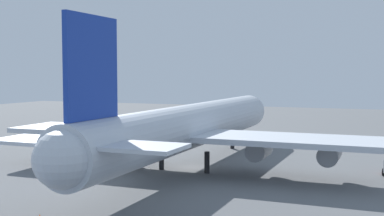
{
  "coord_description": "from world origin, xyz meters",
  "views": [
    {
      "loc": [
        -64.34,
        -26.08,
        13.24
      ],
      "look_at": [
        0.0,
        0.0,
        8.37
      ],
      "focal_mm": 46.84,
      "sensor_mm": 36.0,
      "label": 1
    }
  ],
  "objects": [
    {
      "name": "ground_plane",
      "position": [
        0.0,
        0.0,
        0.0
      ],
      "size": [
        257.42,
        257.42,
        0.0
      ],
      "primitive_type": "plane",
      "color": "slate"
    },
    {
      "name": "cargo_airplane",
      "position": [
        -0.31,
        0.0,
        5.78
      ],
      "size": [
        64.36,
        51.18,
        18.59
      ],
      "color": "silver",
      "rests_on": "ground_plane"
    },
    {
      "name": "fuel_truck",
      "position": [
        32.31,
        25.96,
        1.13
      ],
      "size": [
        5.35,
        2.63,
        2.36
      ],
      "color": "white",
      "rests_on": "ground_plane"
    },
    {
      "name": "cargo_loader",
      "position": [
        28.87,
        34.47,
        1.09
      ],
      "size": [
        4.84,
        3.29,
        2.28
      ],
      "color": "#333338",
      "rests_on": "ground_plane"
    },
    {
      "name": "safety_cone_nose",
      "position": [
        28.96,
        1.42,
        0.31
      ],
      "size": [
        0.43,
        0.43,
        0.62
      ],
      "primitive_type": "cone",
      "color": "orange",
      "rests_on": "ground_plane"
    }
  ]
}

